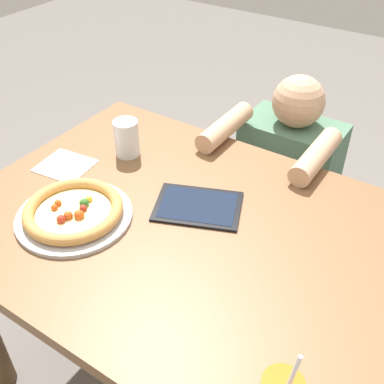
{
  "coord_description": "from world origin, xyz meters",
  "views": [
    {
      "loc": [
        0.54,
        -0.78,
        1.59
      ],
      "look_at": [
        -0.04,
        0.09,
        0.78
      ],
      "focal_mm": 43.66,
      "sensor_mm": 36.0,
      "label": 1
    }
  ],
  "objects_px": {
    "pizza_near": "(74,212)",
    "tablet": "(198,206)",
    "diner_seated": "(284,193)",
    "water_cup_clear": "(126,138)"
  },
  "relations": [
    {
      "from": "pizza_near",
      "to": "tablet",
      "type": "height_order",
      "value": "pizza_near"
    },
    {
      "from": "diner_seated",
      "to": "tablet",
      "type": "bearing_deg",
      "value": -92.91
    },
    {
      "from": "pizza_near",
      "to": "tablet",
      "type": "xyz_separation_m",
      "value": [
        0.26,
        0.22,
        -0.02
      ]
    },
    {
      "from": "diner_seated",
      "to": "pizza_near",
      "type": "bearing_deg",
      "value": -109.32
    },
    {
      "from": "water_cup_clear",
      "to": "tablet",
      "type": "height_order",
      "value": "water_cup_clear"
    },
    {
      "from": "pizza_near",
      "to": "water_cup_clear",
      "type": "relative_size",
      "value": 2.64
    },
    {
      "from": "tablet",
      "to": "diner_seated",
      "type": "height_order",
      "value": "diner_seated"
    },
    {
      "from": "water_cup_clear",
      "to": "tablet",
      "type": "relative_size",
      "value": 0.42
    },
    {
      "from": "tablet",
      "to": "water_cup_clear",
      "type": "bearing_deg",
      "value": 162.99
    },
    {
      "from": "pizza_near",
      "to": "water_cup_clear",
      "type": "xyz_separation_m",
      "value": [
        -0.08,
        0.33,
        0.04
      ]
    }
  ]
}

